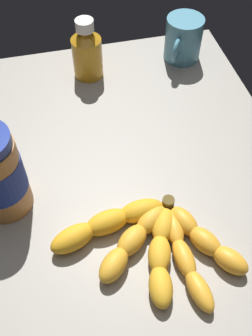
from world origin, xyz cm
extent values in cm
cube|color=gray|center=(0.00, 0.00, -1.89)|extent=(81.51, 60.99, 3.77)
ellipsoid|color=gold|center=(8.07, 0.10, 1.89)|extent=(4.20, 7.75, 3.78)
ellipsoid|color=gold|center=(8.83, -5.88, 1.89)|extent=(5.18, 8.14, 3.78)
ellipsoid|color=gold|center=(10.41, -11.69, 1.89)|extent=(6.07, 8.37, 3.78)
ellipsoid|color=gold|center=(9.94, 1.25, 1.76)|extent=(6.27, 7.10, 3.51)
ellipsoid|color=gold|center=(12.81, -2.77, 1.76)|extent=(6.62, 7.02, 3.51)
ellipsoid|color=gold|center=(16.13, -6.42, 1.76)|extent=(6.88, 6.83, 3.51)
ellipsoid|color=gold|center=(11.40, 2.73, 1.74)|extent=(7.24, 6.04, 3.48)
ellipsoid|color=gold|center=(16.05, 0.73, 1.74)|extent=(7.14, 5.34, 3.48)
ellipsoid|color=gold|center=(20.96, -0.52, 1.74)|extent=(6.85, 4.52, 3.48)
ellipsoid|color=gold|center=(12.00, 4.31, 1.47)|extent=(6.93, 3.40, 2.93)
ellipsoid|color=gold|center=(17.38, 4.25, 1.47)|extent=(6.87, 3.25, 2.93)
ellipsoid|color=gold|center=(22.73, 4.83, 1.47)|extent=(7.13, 4.01, 2.93)
ellipsoid|color=gold|center=(11.35, 6.14, 1.69)|extent=(6.73, 5.43, 3.37)
ellipsoid|color=gold|center=(15.55, 8.26, 1.69)|extent=(6.78, 5.87, 3.37)
ellipsoid|color=gold|center=(19.46, 10.85, 1.69)|extent=(6.73, 6.23, 3.37)
cylinder|color=brown|center=(7.82, 4.61, 1.80)|extent=(2.00, 2.00, 3.00)
cylinder|color=orange|center=(-30.55, -2.00, 4.47)|extent=(6.46, 6.46, 8.94)
cone|color=orange|center=(-30.55, -2.00, 10.03)|extent=(6.46, 6.46, 2.19)
cylinder|color=white|center=(-30.55, -2.00, 12.24)|extent=(3.81, 3.81, 2.23)
cylinder|color=teal|center=(-31.72, 20.15, 4.90)|extent=(8.28, 8.28, 9.81)
torus|color=teal|center=(-27.33, 17.12, 5.39)|extent=(4.94, 3.84, 5.31)
camera|label=1|loc=(39.89, -10.16, 56.74)|focal=41.70mm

